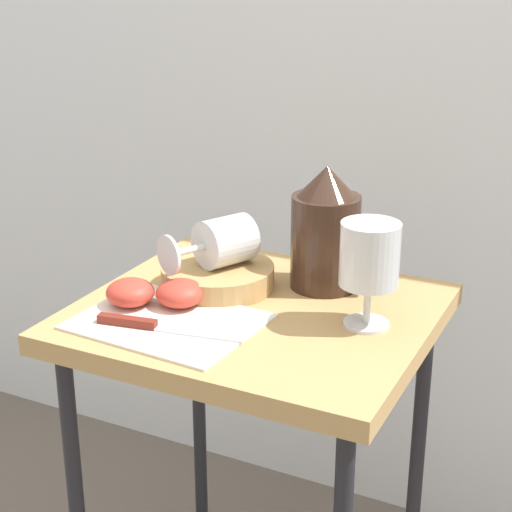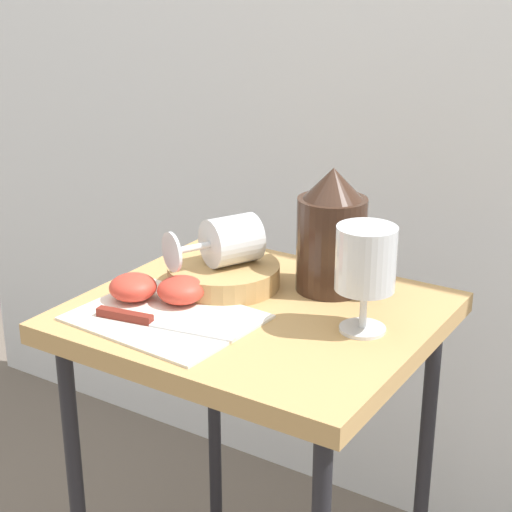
% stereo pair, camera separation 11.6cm
% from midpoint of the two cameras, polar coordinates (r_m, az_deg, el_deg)
% --- Properties ---
extents(curtain_drape, '(2.40, 0.03, 1.91)m').
position_cam_midpoint_polar(curtain_drape, '(1.59, 6.62, 12.97)').
color(curtain_drape, white).
rests_on(curtain_drape, ground_plane).
extents(table, '(0.50, 0.44, 0.67)m').
position_cam_midpoint_polar(table, '(1.23, -2.73, -6.91)').
color(table, tan).
rests_on(table, ground_plane).
extents(linen_napkin, '(0.26, 0.21, 0.00)m').
position_cam_midpoint_polar(linen_napkin, '(1.16, -8.97, -4.56)').
color(linen_napkin, silver).
rests_on(linen_napkin, table).
extents(basket_tray, '(0.17, 0.17, 0.03)m').
position_cam_midpoint_polar(basket_tray, '(1.26, -5.30, -1.47)').
color(basket_tray, tan).
rests_on(basket_tray, table).
extents(pitcher, '(0.16, 0.10, 0.19)m').
position_cam_midpoint_polar(pitcher, '(1.24, 2.20, 1.14)').
color(pitcher, '#382319').
rests_on(pitcher, table).
extents(wine_glass_upright, '(0.08, 0.08, 0.15)m').
position_cam_midpoint_polar(wine_glass_upright, '(1.10, 4.87, -0.33)').
color(wine_glass_upright, silver).
rests_on(wine_glass_upright, table).
extents(wine_glass_tipped_near, '(0.12, 0.16, 0.07)m').
position_cam_midpoint_polar(wine_glass_tipped_near, '(1.25, -4.97, 0.94)').
color(wine_glass_tipped_near, silver).
rests_on(wine_glass_tipped_near, basket_tray).
extents(apple_half_left, '(0.07, 0.07, 0.04)m').
position_cam_midpoint_polar(apple_half_left, '(1.21, -11.43, -2.53)').
color(apple_half_left, '#CC3D2D').
rests_on(apple_half_left, linen_napkin).
extents(apple_half_right, '(0.07, 0.07, 0.04)m').
position_cam_midpoint_polar(apple_half_right, '(1.19, -8.06, -2.61)').
color(apple_half_right, '#CC3D2D').
rests_on(apple_half_right, linen_napkin).
extents(knife, '(0.21, 0.05, 0.01)m').
position_cam_midpoint_polar(knife, '(1.14, -10.40, -4.77)').
color(knife, silver).
rests_on(knife, linen_napkin).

